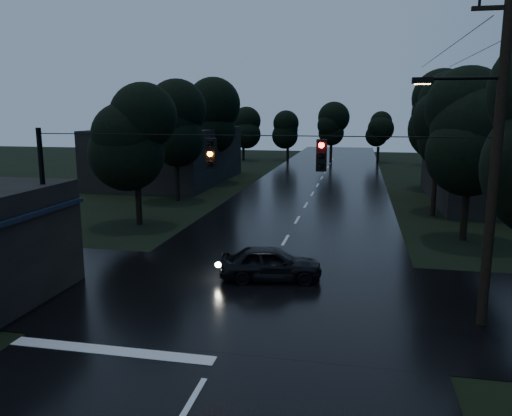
% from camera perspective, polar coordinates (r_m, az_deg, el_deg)
% --- Properties ---
extents(main_road, '(12.00, 120.00, 0.02)m').
position_cam_1_polar(main_road, '(35.55, 5.72, 0.29)').
color(main_road, black).
rests_on(main_road, ground).
extents(cross_street, '(60.00, 9.00, 0.02)m').
position_cam_1_polar(cross_street, '(18.35, -0.29, -9.96)').
color(cross_street, black).
rests_on(cross_street, ground).
extents(building_far_right, '(10.00, 14.00, 4.40)m').
position_cam_1_polar(building_far_right, '(40.38, 26.62, 3.61)').
color(building_far_right, black).
rests_on(building_far_right, ground).
extents(building_far_left, '(10.00, 16.00, 5.00)m').
position_cam_1_polar(building_far_left, '(48.25, -9.78, 5.99)').
color(building_far_left, black).
rests_on(building_far_left, ground).
extents(utility_pole_main, '(3.50, 0.30, 10.00)m').
position_cam_1_polar(utility_pole_main, '(16.28, 25.44, 5.35)').
color(utility_pole_main, black).
rests_on(utility_pole_main, ground).
extents(utility_pole_far, '(2.00, 0.30, 7.50)m').
position_cam_1_polar(utility_pole_far, '(33.22, 19.93, 5.69)').
color(utility_pole_far, black).
rests_on(utility_pole_far, ground).
extents(anchor_pole_left, '(0.18, 0.18, 6.00)m').
position_cam_1_polar(anchor_pole_left, '(19.58, -22.97, -0.37)').
color(anchor_pole_left, black).
rests_on(anchor_pole_left, ground).
extents(span_signals, '(15.00, 0.37, 1.12)m').
position_cam_1_polar(span_signals, '(16.09, 0.90, 6.30)').
color(span_signals, black).
rests_on(span_signals, ground).
extents(tree_left_a, '(3.92, 3.92, 8.26)m').
position_cam_1_polar(tree_left_a, '(29.59, -13.60, 8.12)').
color(tree_left_a, black).
rests_on(tree_left_a, ground).
extents(tree_left_b, '(4.20, 4.20, 8.85)m').
position_cam_1_polar(tree_left_b, '(37.18, -9.19, 9.39)').
color(tree_left_b, black).
rests_on(tree_left_b, ground).
extents(tree_left_c, '(4.48, 4.48, 9.44)m').
position_cam_1_polar(tree_left_c, '(46.83, -5.52, 10.23)').
color(tree_left_c, black).
rests_on(tree_left_c, ground).
extents(tree_right_a, '(4.20, 4.20, 8.85)m').
position_cam_1_polar(tree_right_a, '(27.33, 23.39, 8.12)').
color(tree_right_a, black).
rests_on(tree_right_a, ground).
extents(tree_right_b, '(4.48, 4.48, 9.44)m').
position_cam_1_polar(tree_right_b, '(35.29, 21.82, 9.29)').
color(tree_right_b, black).
rests_on(tree_right_b, ground).
extents(tree_right_c, '(4.76, 4.76, 10.03)m').
position_cam_1_polar(tree_right_c, '(45.26, 20.42, 10.06)').
color(tree_right_c, black).
rests_on(tree_right_c, ground).
extents(car, '(4.22, 2.28, 1.36)m').
position_cam_1_polar(car, '(19.77, 1.71, -6.32)').
color(car, black).
rests_on(car, ground).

